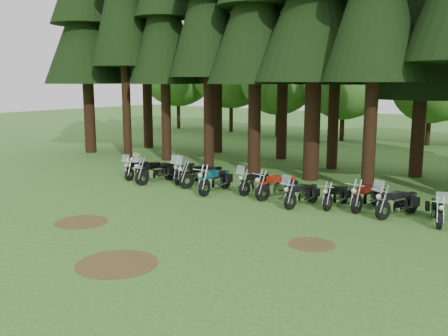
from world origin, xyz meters
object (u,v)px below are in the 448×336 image
(motorcycle_1, at_px, (156,172))
(motorcycle_6, at_px, (278,187))
(motorcycle_2, at_px, (185,172))
(motorcycle_11, at_px, (437,211))
(motorcycle_7, at_px, (302,195))
(motorcycle_4, at_px, (215,181))
(motorcycle_3, at_px, (202,176))
(motorcycle_0, at_px, (138,169))
(motorcycle_8, at_px, (336,196))
(motorcycle_9, at_px, (367,197))
(motorcycle_5, at_px, (255,183))
(motorcycle_10, at_px, (397,203))

(motorcycle_1, relative_size, motorcycle_6, 1.08)
(motorcycle_2, relative_size, motorcycle_11, 1.12)
(motorcycle_7, bearing_deg, motorcycle_4, -170.80)
(motorcycle_7, bearing_deg, motorcycle_11, 15.45)
(motorcycle_1, bearing_deg, motorcycle_3, 21.37)
(motorcycle_0, relative_size, motorcycle_4, 0.86)
(motorcycle_4, bearing_deg, motorcycle_8, 3.05)
(motorcycle_0, distance_m, motorcycle_6, 7.81)
(motorcycle_0, relative_size, motorcycle_7, 0.97)
(motorcycle_7, bearing_deg, motorcycle_0, -173.02)
(motorcycle_6, xyz_separation_m, motorcycle_8, (2.56, 0.04, -0.07))
(motorcycle_8, bearing_deg, motorcycle_3, -177.41)
(motorcycle_2, bearing_deg, motorcycle_9, -15.77)
(motorcycle_0, bearing_deg, motorcycle_7, -13.07)
(motorcycle_1, relative_size, motorcycle_4, 1.02)
(motorcycle_3, xyz_separation_m, motorcycle_4, (1.21, -0.60, -0.01))
(motorcycle_0, distance_m, motorcycle_9, 11.47)
(motorcycle_0, bearing_deg, motorcycle_5, -6.20)
(motorcycle_1, bearing_deg, motorcycle_9, 13.53)
(motorcycle_5, bearing_deg, motorcycle_1, -164.81)
(motorcycle_3, distance_m, motorcycle_4, 1.35)
(motorcycle_5, height_order, motorcycle_7, motorcycle_7)
(motorcycle_0, relative_size, motorcycle_6, 0.91)
(motorcycle_7, height_order, motorcycle_8, motorcycle_7)
(motorcycle_4, xyz_separation_m, motorcycle_11, (8.99, 0.62, -0.07))
(motorcycle_3, distance_m, motorcycle_6, 3.94)
(motorcycle_8, height_order, motorcycle_11, motorcycle_11)
(motorcycle_8, relative_size, motorcycle_10, 0.90)
(motorcycle_1, relative_size, motorcycle_11, 1.23)
(motorcycle_3, bearing_deg, motorcycle_9, 25.14)
(motorcycle_0, xyz_separation_m, motorcycle_6, (7.81, 0.34, 0.05))
(motorcycle_11, bearing_deg, motorcycle_10, 156.93)
(motorcycle_1, xyz_separation_m, motorcycle_10, (11.17, 0.67, -0.03))
(motorcycle_4, height_order, motorcycle_8, motorcycle_4)
(motorcycle_0, relative_size, motorcycle_9, 0.90)
(motorcycle_10, bearing_deg, motorcycle_3, -159.34)
(motorcycle_1, distance_m, motorcycle_7, 7.69)
(motorcycle_10, bearing_deg, motorcycle_1, -156.51)
(motorcycle_4, bearing_deg, motorcycle_3, 149.01)
(motorcycle_10, bearing_deg, motorcycle_11, 16.71)
(motorcycle_1, relative_size, motorcycle_9, 1.07)
(motorcycle_8, distance_m, motorcycle_10, 2.33)
(motorcycle_2, height_order, motorcycle_7, motorcycle_2)
(motorcycle_3, distance_m, motorcycle_10, 8.84)
(motorcycle_0, xyz_separation_m, motorcycle_3, (3.87, 0.30, 0.07))
(motorcycle_0, height_order, motorcycle_2, motorcycle_2)
(motorcycle_5, relative_size, motorcycle_6, 0.93)
(motorcycle_0, bearing_deg, motorcycle_1, -21.80)
(motorcycle_0, distance_m, motorcycle_1, 1.56)
(motorcycle_0, xyz_separation_m, motorcycle_2, (2.54, 0.67, 0.04))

